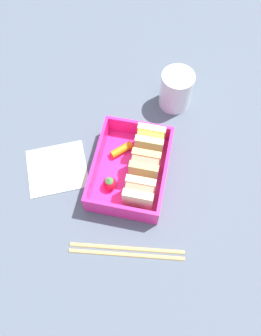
# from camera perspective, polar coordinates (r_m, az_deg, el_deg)

# --- Properties ---
(ground_plane) EXTENTS (1.20, 1.20, 0.02)m
(ground_plane) POSITION_cam_1_polar(r_m,az_deg,el_deg) (0.63, 0.00, -1.48)
(ground_plane) COLOR #4F5A6A
(bento_tray) EXTENTS (0.18, 0.13, 0.01)m
(bento_tray) POSITION_cam_1_polar(r_m,az_deg,el_deg) (0.62, 0.00, -0.86)
(bento_tray) COLOR #F42493
(bento_tray) RESTS_ON ground_plane
(bento_rim) EXTENTS (0.18, 0.13, 0.04)m
(bento_rim) POSITION_cam_1_polar(r_m,az_deg,el_deg) (0.59, 0.00, 0.21)
(bento_rim) COLOR #F42493
(bento_rim) RESTS_ON bento_tray
(sandwich_left) EXTENTS (0.04, 0.05, 0.06)m
(sandwich_left) POSITION_cam_1_polar(r_m,az_deg,el_deg) (0.61, 3.37, 4.53)
(sandwich_left) COLOR #D5C682
(sandwich_left) RESTS_ON bento_tray
(sandwich_center_left) EXTENTS (0.04, 0.05, 0.06)m
(sandwich_center_left) POSITION_cam_1_polar(r_m,az_deg,el_deg) (0.58, 2.47, 0.18)
(sandwich_center_left) COLOR tan
(sandwich_center_left) RESTS_ON bento_tray
(sandwich_center) EXTENTS (0.04, 0.05, 0.06)m
(sandwich_center) POSITION_cam_1_polar(r_m,az_deg,el_deg) (0.56, 1.49, -4.52)
(sandwich_center) COLOR beige
(sandwich_center) RESTS_ON bento_tray
(carrot_stick_far_left) EXTENTS (0.04, 0.04, 0.01)m
(carrot_stick_far_left) POSITION_cam_1_polar(r_m,az_deg,el_deg) (0.63, -1.58, 3.22)
(carrot_stick_far_left) COLOR orange
(carrot_stick_far_left) RESTS_ON bento_tray
(strawberry_far_left) EXTENTS (0.02, 0.02, 0.03)m
(strawberry_far_left) POSITION_cam_1_polar(r_m,az_deg,el_deg) (0.59, -3.66, -2.68)
(strawberry_far_left) COLOR red
(strawberry_far_left) RESTS_ON bento_tray
(chopstick_pair) EXTENTS (0.04, 0.20, 0.01)m
(chopstick_pair) POSITION_cam_1_polar(r_m,az_deg,el_deg) (0.57, -0.66, -14.27)
(chopstick_pair) COLOR tan
(chopstick_pair) RESTS_ON ground_plane
(drinking_glass) EXTENTS (0.07, 0.07, 0.08)m
(drinking_glass) POSITION_cam_1_polar(r_m,az_deg,el_deg) (0.69, 7.93, 13.32)
(drinking_glass) COLOR white
(drinking_glass) RESTS_ON ground_plane
(folded_napkin) EXTENTS (0.14, 0.14, 0.00)m
(folded_napkin) POSITION_cam_1_polar(r_m,az_deg,el_deg) (0.64, -12.67, -0.03)
(folded_napkin) COLOR silver
(folded_napkin) RESTS_ON ground_plane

